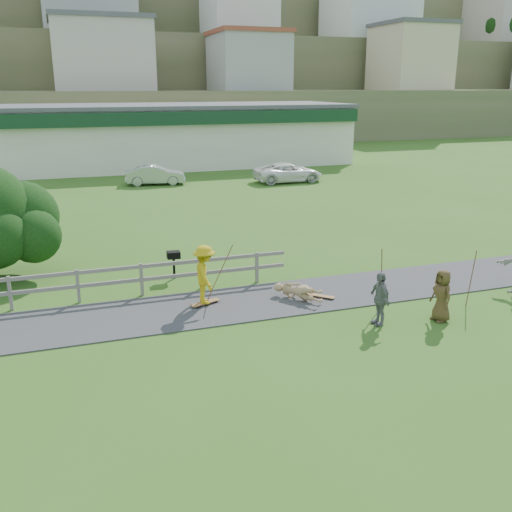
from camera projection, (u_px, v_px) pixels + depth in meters
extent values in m
plane|color=#365F1B|center=(228.00, 326.00, 16.47)|extent=(260.00, 260.00, 0.00)
cube|color=#343537|center=(215.00, 307.00, 17.82)|extent=(34.00, 3.00, 0.04)
cube|color=slate|center=(10.00, 293.00, 17.44)|extent=(0.10, 0.10, 1.10)
cube|color=slate|center=(78.00, 286.00, 18.06)|extent=(0.10, 0.10, 1.10)
cube|color=slate|center=(142.00, 280.00, 18.68)|extent=(0.10, 0.10, 1.10)
cube|color=slate|center=(201.00, 273.00, 19.30)|extent=(0.10, 0.10, 1.10)
cube|color=slate|center=(257.00, 267.00, 19.92)|extent=(0.10, 0.10, 1.10)
cube|color=slate|center=(60.00, 274.00, 17.78)|extent=(15.00, 0.08, 0.12)
cube|color=slate|center=(61.00, 288.00, 17.91)|extent=(15.00, 0.08, 0.12)
cube|color=beige|center=(159.00, 137.00, 48.73)|extent=(32.00, 10.00, 4.80)
cube|color=#153A20|center=(169.00, 119.00, 43.50)|extent=(32.00, 0.60, 1.00)
cube|color=#545459|center=(157.00, 106.00, 47.99)|extent=(32.50, 10.50, 0.30)
cube|color=#515F38|center=(95.00, 118.00, 65.44)|extent=(220.00, 14.00, 6.00)
cube|color=beige|center=(90.00, 58.00, 63.57)|extent=(10.00, 9.00, 7.00)
cube|color=#545459|center=(87.00, 22.00, 62.49)|extent=(10.40, 9.40, 0.50)
cube|color=#515F38|center=(86.00, 86.00, 76.21)|extent=(220.00, 14.00, 13.00)
cube|color=beige|center=(79.00, 5.00, 73.33)|extent=(10.00, 9.00, 7.00)
cube|color=#515F38|center=(79.00, 59.00, 86.84)|extent=(220.00, 14.00, 21.00)
cube|color=#515F38|center=(74.00, 34.00, 97.32)|extent=(220.00, 14.00, 30.00)
cube|color=#515F38|center=(69.00, 12.00, 108.57)|extent=(220.00, 14.00, 40.00)
imported|color=gold|center=(205.00, 278.00, 17.69)|extent=(0.72, 1.22, 1.87)
imported|color=tan|center=(298.00, 291.00, 18.30)|extent=(1.60, 1.33, 0.62)
imported|color=slate|center=(380.00, 299.00, 16.34)|extent=(0.40, 0.93, 1.59)
imported|color=#4F3B1F|center=(442.00, 296.00, 16.61)|extent=(0.54, 0.79, 1.56)
imported|color=#AAAEB2|center=(155.00, 175.00, 39.50)|extent=(4.26, 2.01, 1.35)
imported|color=white|center=(288.00, 173.00, 40.55)|extent=(4.93, 2.34, 1.36)
sphere|color=#B30E10|center=(310.00, 291.00, 18.85)|extent=(0.25, 0.25, 0.25)
cylinder|color=brown|center=(220.00, 270.00, 18.22)|extent=(0.03, 0.03, 2.01)
cylinder|color=brown|center=(382.00, 278.00, 17.55)|extent=(0.03, 0.03, 1.91)
cylinder|color=brown|center=(471.00, 279.00, 17.69)|extent=(0.03, 0.03, 1.81)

